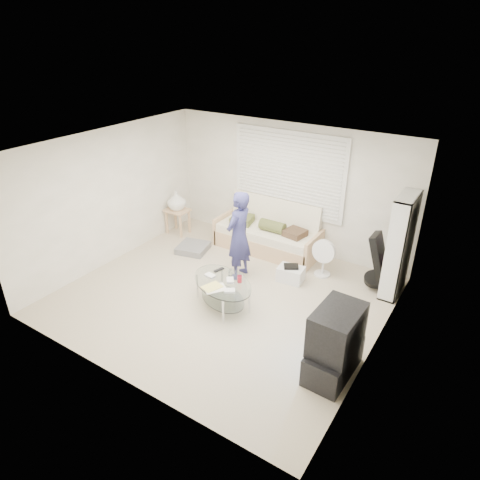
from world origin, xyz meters
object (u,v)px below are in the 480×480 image
Objects in this scene: tv_unit at (335,343)px; coffee_table at (223,286)px; futon_sofa at (268,234)px; bookshelf at (399,246)px.

tv_unit is 0.70× the size of coffee_table.
coffee_table is (0.35, -2.08, 0.02)m from futon_sofa.
tv_unit reaches higher than coffee_table.
futon_sofa is 2.11m from coffee_table.
bookshelf is (2.52, -0.20, 0.54)m from futon_sofa.
futon_sofa is at bearing 133.25° from tv_unit.
coffee_table is at bearing -80.55° from futon_sofa.
futon_sofa is at bearing 99.45° from coffee_table.
bookshelf is 2.38m from tv_unit.
coffee_table is at bearing -139.15° from bookshelf.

